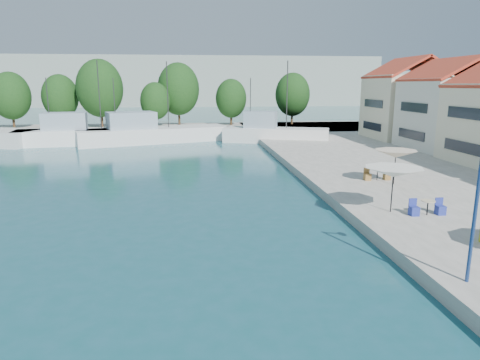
{
  "coord_description": "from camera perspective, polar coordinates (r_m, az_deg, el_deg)",
  "views": [
    {
      "loc": [
        -1.97,
        1.05,
        7.02
      ],
      "look_at": [
        0.78,
        26.0,
        1.41
      ],
      "focal_mm": 32.0,
      "sensor_mm": 36.0,
      "label": 1
    }
  ],
  "objects": [
    {
      "name": "building_05",
      "position": [
        48.52,
        26.44,
        9.24
      ],
      "size": [
        8.4,
        8.8,
        9.7
      ],
      "color": "silver",
      "rests_on": "quay_right"
    },
    {
      "name": "hill_west",
      "position": [
        161.4,
        -16.7,
        12.44
      ],
      "size": [
        180.0,
        40.0,
        16.0
      ],
      "primitive_type": "cube",
      "color": "gray",
      "rests_on": "ground"
    },
    {
      "name": "tree_06",
      "position": [
        70.91,
        -8.22,
        11.91
      ],
      "size": [
        6.68,
        6.68,
        9.89
      ],
      "color": "#3F2B19",
      "rests_on": "quay_far"
    },
    {
      "name": "quay_far",
      "position": [
        66.56,
        -11.54,
        6.56
      ],
      "size": [
        90.0,
        16.0,
        0.6
      ],
      "primitive_type": "cube",
      "color": "gray",
      "rests_on": "ground"
    },
    {
      "name": "tree_04",
      "position": [
        68.57,
        -18.2,
        11.54
      ],
      "size": [
        6.87,
        6.87,
        10.16
      ],
      "color": "#3F2B19",
      "rests_on": "quay_far"
    },
    {
      "name": "tree_08",
      "position": [
        71.98,
        7.01,
        11.24
      ],
      "size": [
        5.64,
        5.64,
        8.35
      ],
      "color": "#3F2B19",
      "rests_on": "quay_far"
    },
    {
      "name": "trawler_02",
      "position": [
        54.91,
        -20.08,
        5.63
      ],
      "size": [
        16.83,
        6.69,
        10.2
      ],
      "rotation": [
        0.0,
        0.0,
        0.15
      ],
      "color": "white",
      "rests_on": "ground"
    },
    {
      "name": "tree_05",
      "position": [
        68.25,
        -11.24,
        10.28
      ],
      "size": [
        4.6,
        4.6,
        6.81
      ],
      "color": "#3F2B19",
      "rests_on": "quay_far"
    },
    {
      "name": "tree_03",
      "position": [
        72.02,
        -22.86,
        10.2
      ],
      "size": [
        5.39,
        5.39,
        7.98
      ],
      "color": "#3F2B19",
      "rests_on": "quay_far"
    },
    {
      "name": "trawler_03",
      "position": [
        54.28,
        -11.82,
        6.05
      ],
      "size": [
        18.99,
        10.51,
        10.2
      ],
      "rotation": [
        0.0,
        0.0,
        0.33
      ],
      "color": "silver",
      "rests_on": "ground"
    },
    {
      "name": "trawler_04",
      "position": [
        53.23,
        4.43,
        6.16
      ],
      "size": [
        13.21,
        7.17,
        10.2
      ],
      "rotation": [
        0.0,
        0.0,
        -0.32
      ],
      "color": "silver",
      "rests_on": "ground"
    },
    {
      "name": "cafe_table_03",
      "position": [
        30.84,
        17.82,
        0.52
      ],
      "size": [
        1.82,
        0.7,
        0.76
      ],
      "color": "black",
      "rests_on": "quay_right"
    },
    {
      "name": "tree_02",
      "position": [
        72.64,
        -28.25,
        9.85
      ],
      "size": [
        5.61,
        5.61,
        8.3
      ],
      "color": "#3F2B19",
      "rests_on": "quay_far"
    },
    {
      "name": "building_06",
      "position": [
        56.31,
        21.52,
        10.2
      ],
      "size": [
        9.0,
        8.8,
        10.2
      ],
      "color": "beige",
      "rests_on": "quay_right"
    },
    {
      "name": "tree_07",
      "position": [
        69.77,
        -1.2,
        10.81
      ],
      "size": [
        4.96,
        4.96,
        7.34
      ],
      "color": "#3F2B19",
      "rests_on": "quay_far"
    },
    {
      "name": "umbrella_white",
      "position": [
        22.98,
        19.79,
        0.99
      ],
      "size": [
        2.99,
        2.99,
        2.34
      ],
      "color": "black",
      "rests_on": "quay_right"
    },
    {
      "name": "hill_east",
      "position": [
        183.8,
        7.06,
        12.2
      ],
      "size": [
        140.0,
        40.0,
        12.0
      ],
      "primitive_type": "cube",
      "color": "gray",
      "rests_on": "ground"
    },
    {
      "name": "umbrella_cream",
      "position": [
        29.57,
        20.06,
        3.3
      ],
      "size": [
        2.73,
        2.73,
        2.28
      ],
      "color": "black",
      "rests_on": "quay_right"
    },
    {
      "name": "cafe_table_02",
      "position": [
        23.49,
        23.7,
        -3.62
      ],
      "size": [
        1.82,
        0.7,
        0.76
      ],
      "color": "black",
      "rests_on": "quay_right"
    }
  ]
}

